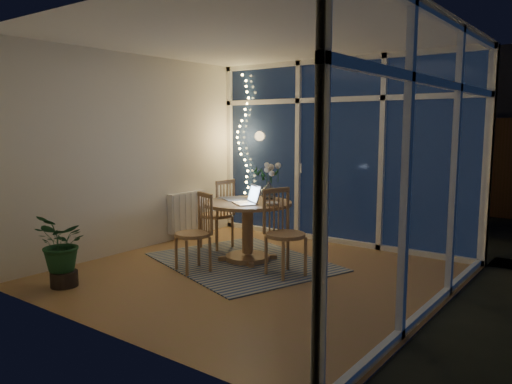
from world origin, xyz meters
The scene contains 25 objects.
floor centered at (0.00, 0.00, 0.00)m, with size 4.00×4.00×0.00m, color olive.
ceiling centered at (0.00, 0.00, 2.60)m, with size 4.00×4.00×0.00m, color white.
wall_back centered at (0.00, 2.00, 1.30)m, with size 4.00×0.04×2.60m, color silver.
wall_front centered at (0.00, -2.00, 1.30)m, with size 4.00×0.04×2.60m, color silver.
wall_left centered at (-2.00, 0.00, 1.30)m, with size 0.04×4.00×2.60m, color silver.
wall_right centered at (2.00, 0.00, 1.30)m, with size 0.04×4.00×2.60m, color silver.
window_wall_back centered at (0.00, 1.96, 1.30)m, with size 4.00×0.10×2.60m, color white.
window_wall_right centered at (1.96, 0.00, 1.30)m, with size 0.10×4.00×2.60m, color white.
radiator centered at (-1.94, 0.90, 0.40)m, with size 0.10×0.70×0.58m, color white.
fairy_lights centered at (-1.65, 1.88, 1.52)m, with size 0.24×0.10×1.85m, color #FAD364, non-canonical shape.
garden_patio centered at (0.50, 5.00, -0.06)m, with size 12.00×6.00×0.10m, color black.
garden_fence centered at (0.00, 5.50, 0.90)m, with size 11.00×0.08×1.80m, color #3C2816.
neighbour_roof centered at (0.30, 8.50, 2.20)m, with size 7.00×3.00×2.20m, color #34363E.
garden_shrubs centered at (-0.80, 3.40, 0.45)m, with size 0.90×0.90×0.90m, color black.
rug centered at (-0.43, 0.33, 0.01)m, with size 2.11×1.69×0.01m, color #B8B396.
dining_table centered at (-0.43, 0.43, 0.37)m, with size 1.09×1.09×0.74m, color #AA874C.
chair_left centered at (-1.16, 0.68, 0.48)m, with size 0.45×0.45×0.97m, color #AA874C.
chair_right centered at (0.30, 0.17, 0.49)m, with size 0.46×0.46×0.99m, color #AA874C.
chair_front centered at (-0.65, -0.32, 0.46)m, with size 0.42×0.42×0.92m, color #AA874C.
laptop centered at (-0.36, 0.28, 0.86)m, with size 0.33×0.28×0.24m, color silver, non-canonical shape.
flower_vase centered at (-0.36, 0.77, 0.85)m, with size 0.20×0.20×0.21m, color silver.
bowl centered at (-0.02, 0.36, 0.76)m, with size 0.15×0.15×0.04m, color white.
newspapers centered at (-0.70, 0.51, 0.75)m, with size 0.38×0.29×0.01m, color beige.
phone centered at (-0.45, 0.26, 0.75)m, with size 0.12×0.06×0.01m, color black.
potted_plant centered at (-1.36, -1.51, 0.38)m, with size 0.54×0.47×0.76m, color #174220.
Camera 1 is at (3.27, -4.35, 1.67)m, focal length 35.00 mm.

